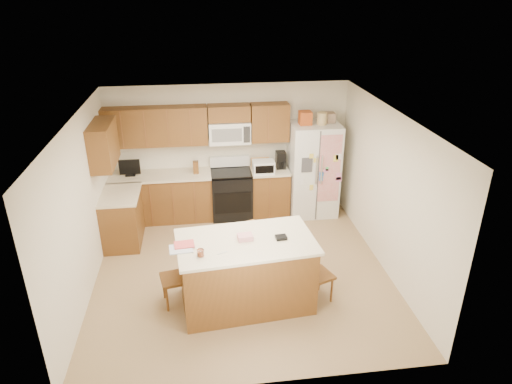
{
  "coord_description": "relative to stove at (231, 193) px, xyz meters",
  "views": [
    {
      "loc": [
        -0.56,
        -6.01,
        4.15
      ],
      "look_at": [
        0.27,
        0.35,
        1.2
      ],
      "focal_mm": 32.0,
      "sensor_mm": 36.0,
      "label": 1
    }
  ],
  "objects": [
    {
      "name": "windsor_chair_left",
      "position": [
        -0.99,
        -2.59,
        -0.06
      ],
      "size": [
        0.43,
        0.44,
        0.88
      ],
      "color": "brown",
      "rests_on": "ground"
    },
    {
      "name": "room_shell",
      "position": [
        0.0,
        -1.94,
        0.97
      ],
      "size": [
        4.6,
        4.6,
        2.52
      ],
      "color": "beige",
      "rests_on": "ground"
    },
    {
      "name": "windsor_chair_right",
      "position": [
        0.98,
        -2.77,
        -0.06
      ],
      "size": [
        0.47,
        0.48,
        0.87
      ],
      "color": "brown",
      "rests_on": "ground"
    },
    {
      "name": "cabinetry",
      "position": [
        -0.98,
        -0.15,
        0.44
      ],
      "size": [
        3.36,
        1.56,
        2.15
      ],
      "color": "brown",
      "rests_on": "ground"
    },
    {
      "name": "ground",
      "position": [
        0.0,
        -1.94,
        -0.47
      ],
      "size": [
        4.5,
        4.5,
        0.0
      ],
      "primitive_type": "plane",
      "color": "#9B724D",
      "rests_on": "ground"
    },
    {
      "name": "island",
      "position": [
        -0.02,
        -2.71,
        0.03
      ],
      "size": [
        1.98,
        1.24,
        1.1
      ],
      "color": "brown",
      "rests_on": "ground"
    },
    {
      "name": "refrigerator",
      "position": [
        1.57,
        -0.06,
        0.45
      ],
      "size": [
        0.9,
        0.79,
        2.04
      ],
      "color": "white",
      "rests_on": "ground"
    },
    {
      "name": "windsor_chair_back",
      "position": [
        -0.07,
        -2.06,
        0.0
      ],
      "size": [
        0.55,
        0.54,
        1.01
      ],
      "color": "brown",
      "rests_on": "ground"
    },
    {
      "name": "stove",
      "position": [
        0.0,
        0.0,
        0.0
      ],
      "size": [
        0.76,
        0.65,
        1.13
      ],
      "color": "black",
      "rests_on": "ground"
    }
  ]
}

